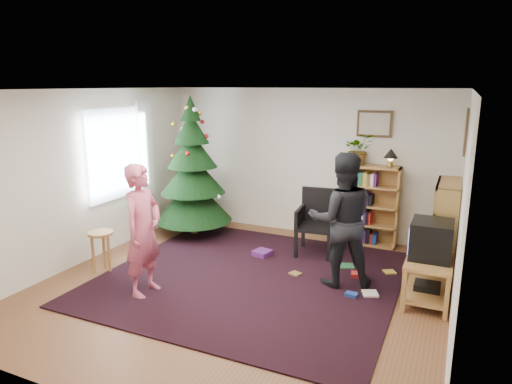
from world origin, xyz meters
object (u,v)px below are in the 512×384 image
at_px(picture_back, 375,124).
at_px(picture_right, 466,132).
at_px(bookshelf_back, 368,204).
at_px(bookshelf_right, 445,228).
at_px(crt_tv, 431,239).
at_px(armchair, 318,219).
at_px(person_by_chair, 341,220).
at_px(table_lamp, 391,155).
at_px(tv_stand, 428,275).
at_px(christmas_tree, 193,178).
at_px(stool, 101,241).
at_px(potted_plant, 359,149).
at_px(person_standing, 143,230).

relative_size(picture_back, picture_right, 0.92).
distance_m(bookshelf_back, bookshelf_right, 1.46).
distance_m(bookshelf_right, crt_tv, 0.91).
xyz_separation_m(picture_right, armchair, (-1.94, -0.15, -1.41)).
height_order(person_by_chair, table_lamp, person_by_chair).
distance_m(bookshelf_right, person_by_chair, 1.51).
bearing_deg(tv_stand, christmas_tree, 165.83).
distance_m(stool, potted_plant, 4.13).
xyz_separation_m(picture_back, person_by_chair, (-0.02, -1.86, -1.08)).
height_order(christmas_tree, person_by_chair, christmas_tree).
distance_m(crt_tv, stool, 4.33).
bearing_deg(person_standing, armchair, -35.49).
xyz_separation_m(armchair, table_lamp, (0.91, 0.74, 0.95)).
height_order(tv_stand, potted_plant, potted_plant).
distance_m(picture_back, bookshelf_right, 2.01).
bearing_deg(armchair, stool, -148.59).
bearing_deg(table_lamp, person_by_chair, -100.36).
distance_m(armchair, potted_plant, 1.32).
bearing_deg(table_lamp, tv_stand, -66.08).
relative_size(armchair, table_lamp, 3.45).
bearing_deg(bookshelf_back, potted_plant, 180.00).
relative_size(crt_tv, person_standing, 0.31).
relative_size(stool, person_by_chair, 0.33).
relative_size(potted_plant, table_lamp, 1.73).
relative_size(bookshelf_right, armchair, 1.29).
bearing_deg(christmas_tree, picture_back, 17.25).
xyz_separation_m(picture_right, bookshelf_back, (-1.33, 0.59, -1.29)).
distance_m(christmas_tree, person_standing, 2.35).
height_order(person_standing, table_lamp, person_standing).
distance_m(person_by_chair, potted_plant, 1.87).
xyz_separation_m(christmas_tree, crt_tv, (3.91, -0.99, -0.22)).
height_order(christmas_tree, tv_stand, christmas_tree).
height_order(picture_right, christmas_tree, christmas_tree).
height_order(picture_back, crt_tv, picture_back).
relative_size(bookshelf_back, person_by_chair, 0.74).
distance_m(tv_stand, armchair, 1.97).
relative_size(armchair, potted_plant, 2.00).
bearing_deg(bookshelf_right, crt_tv, 172.16).
height_order(christmas_tree, potted_plant, christmas_tree).
distance_m(crt_tv, person_standing, 3.46).
xyz_separation_m(christmas_tree, table_lamp, (3.14, 0.75, 0.50)).
relative_size(bookshelf_back, armchair, 1.29).
distance_m(picture_back, bookshelf_back, 1.29).
height_order(armchair, potted_plant, potted_plant).
distance_m(bookshelf_back, stool, 4.13).
xyz_separation_m(crt_tv, table_lamp, (-0.77, 1.74, 0.72)).
height_order(bookshelf_back, table_lamp, table_lamp).
relative_size(bookshelf_right, table_lamp, 4.46).
distance_m(bookshelf_back, table_lamp, 0.88).
height_order(tv_stand, person_by_chair, person_by_chair).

